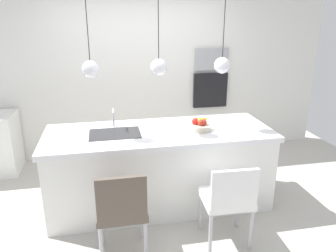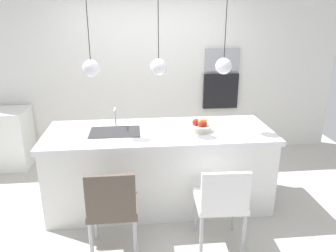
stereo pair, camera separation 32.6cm
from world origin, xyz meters
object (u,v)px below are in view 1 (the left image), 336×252
fruit_bowl (199,125)px  microwave (211,59)px  chair_middle (228,198)px  chair_near (122,209)px  oven (210,90)px

fruit_bowl → microwave: bearing=67.8°
microwave → chair_middle: microwave is taller
fruit_bowl → chair_near: 1.34m
microwave → oven: microwave is taller
oven → chair_near: 2.98m
fruit_bowl → oven: size_ratio=0.46×
oven → chair_middle: (-0.61, -2.46, -0.49)m
microwave → fruit_bowl: bearing=-112.2°
oven → chair_near: (-1.62, -2.46, -0.49)m
fruit_bowl → oven: bearing=67.8°
chair_near → oven: bearing=56.6°
microwave → oven: (0.00, 0.00, -0.50)m
fruit_bowl → chair_middle: size_ratio=0.30×
fruit_bowl → chair_middle: fruit_bowl is taller
chair_middle → oven: bearing=76.1°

